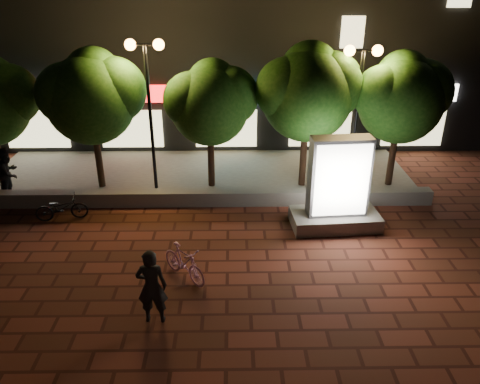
{
  "coord_description": "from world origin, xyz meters",
  "views": [
    {
      "loc": [
        1.28,
        -10.34,
        7.29
      ],
      "look_at": [
        1.47,
        1.5,
        1.64
      ],
      "focal_mm": 35.33,
      "sensor_mm": 36.0,
      "label": 1
    }
  ],
  "objects_px": {
    "tree_mid": "(211,100)",
    "scooter_parked": "(62,208)",
    "scooter_pink": "(184,263)",
    "rider": "(152,287)",
    "street_lamp_right": "(360,81)",
    "ad_kiosk": "(337,192)",
    "tree_right": "(309,90)",
    "tree_left": "(92,94)",
    "tree_far_right": "(402,95)",
    "pedestrian": "(9,173)",
    "street_lamp_left": "(147,78)"
  },
  "relations": [
    {
      "from": "ad_kiosk",
      "to": "scooter_pink",
      "type": "bearing_deg",
      "value": -148.62
    },
    {
      "from": "ad_kiosk",
      "to": "pedestrian",
      "type": "bearing_deg",
      "value": 169.27
    },
    {
      "from": "tree_mid",
      "to": "ad_kiosk",
      "type": "relative_size",
      "value": 1.55
    },
    {
      "from": "tree_mid",
      "to": "tree_right",
      "type": "distance_m",
      "value": 3.32
    },
    {
      "from": "tree_mid",
      "to": "scooter_parked",
      "type": "relative_size",
      "value": 2.81
    },
    {
      "from": "scooter_parked",
      "to": "pedestrian",
      "type": "relative_size",
      "value": 0.89
    },
    {
      "from": "tree_right",
      "to": "street_lamp_right",
      "type": "bearing_deg",
      "value": -9.1
    },
    {
      "from": "tree_mid",
      "to": "street_lamp_left",
      "type": "relative_size",
      "value": 0.87
    },
    {
      "from": "tree_far_right",
      "to": "street_lamp_left",
      "type": "height_order",
      "value": "street_lamp_left"
    },
    {
      "from": "tree_left",
      "to": "rider",
      "type": "bearing_deg",
      "value": -68.19
    },
    {
      "from": "tree_left",
      "to": "pedestrian",
      "type": "distance_m",
      "value": 3.91
    },
    {
      "from": "tree_far_right",
      "to": "ad_kiosk",
      "type": "bearing_deg",
      "value": -131.18
    },
    {
      "from": "scooter_pink",
      "to": "rider",
      "type": "distance_m",
      "value": 1.74
    },
    {
      "from": "scooter_pink",
      "to": "rider",
      "type": "height_order",
      "value": "rider"
    },
    {
      "from": "tree_mid",
      "to": "scooter_pink",
      "type": "xyz_separation_m",
      "value": [
        -0.54,
        -5.69,
        -2.74
      ]
    },
    {
      "from": "scooter_parked",
      "to": "tree_left",
      "type": "bearing_deg",
      "value": -27.74
    },
    {
      "from": "street_lamp_left",
      "to": "ad_kiosk",
      "type": "relative_size",
      "value": 1.79
    },
    {
      "from": "ad_kiosk",
      "to": "pedestrian",
      "type": "height_order",
      "value": "ad_kiosk"
    },
    {
      "from": "tree_right",
      "to": "scooter_pink",
      "type": "height_order",
      "value": "tree_right"
    },
    {
      "from": "pedestrian",
      "to": "tree_far_right",
      "type": "bearing_deg",
      "value": -79.73
    },
    {
      "from": "tree_right",
      "to": "pedestrian",
      "type": "relative_size",
      "value": 2.81
    },
    {
      "from": "street_lamp_left",
      "to": "pedestrian",
      "type": "bearing_deg",
      "value": -171.75
    },
    {
      "from": "tree_left",
      "to": "tree_far_right",
      "type": "xyz_separation_m",
      "value": [
        10.5,
        -0.0,
        -0.08
      ]
    },
    {
      "from": "tree_mid",
      "to": "street_lamp_right",
      "type": "bearing_deg",
      "value": -3.04
    },
    {
      "from": "street_lamp_left",
      "to": "ad_kiosk",
      "type": "distance_m",
      "value": 7.13
    },
    {
      "from": "rider",
      "to": "scooter_parked",
      "type": "bearing_deg",
      "value": -53.17
    },
    {
      "from": "tree_mid",
      "to": "ad_kiosk",
      "type": "height_order",
      "value": "tree_mid"
    },
    {
      "from": "tree_left",
      "to": "tree_far_right",
      "type": "relative_size",
      "value": 1.03
    },
    {
      "from": "tree_right",
      "to": "pedestrian",
      "type": "bearing_deg",
      "value": -174.6
    },
    {
      "from": "street_lamp_left",
      "to": "street_lamp_right",
      "type": "distance_m",
      "value": 7.0
    },
    {
      "from": "tree_right",
      "to": "scooter_parked",
      "type": "bearing_deg",
      "value": -162.91
    },
    {
      "from": "tree_mid",
      "to": "pedestrian",
      "type": "distance_m",
      "value": 7.29
    },
    {
      "from": "tree_left",
      "to": "street_lamp_right",
      "type": "distance_m",
      "value": 8.96
    },
    {
      "from": "tree_right",
      "to": "tree_left",
      "type": "bearing_deg",
      "value": -180.0
    },
    {
      "from": "scooter_pink",
      "to": "tree_right",
      "type": "bearing_deg",
      "value": 12.44
    },
    {
      "from": "pedestrian",
      "to": "tree_left",
      "type": "bearing_deg",
      "value": -65.36
    },
    {
      "from": "ad_kiosk",
      "to": "scooter_pink",
      "type": "distance_m",
      "value": 5.22
    },
    {
      "from": "tree_mid",
      "to": "rider",
      "type": "bearing_deg",
      "value": -98.44
    },
    {
      "from": "tree_right",
      "to": "rider",
      "type": "distance_m",
      "value": 8.9
    },
    {
      "from": "tree_right",
      "to": "street_lamp_left",
      "type": "bearing_deg",
      "value": -177.19
    },
    {
      "from": "rider",
      "to": "pedestrian",
      "type": "height_order",
      "value": "pedestrian"
    },
    {
      "from": "tree_far_right",
      "to": "rider",
      "type": "distance_m",
      "value": 10.79
    },
    {
      "from": "tree_left",
      "to": "scooter_parked",
      "type": "bearing_deg",
      "value": -106.11
    },
    {
      "from": "tree_right",
      "to": "street_lamp_left",
      "type": "height_order",
      "value": "street_lamp_left"
    },
    {
      "from": "tree_left",
      "to": "rider",
      "type": "distance_m",
      "value": 8.24
    },
    {
      "from": "pedestrian",
      "to": "scooter_parked",
      "type": "bearing_deg",
      "value": -118.51
    },
    {
      "from": "rider",
      "to": "pedestrian",
      "type": "relative_size",
      "value": 1.03
    },
    {
      "from": "street_lamp_right",
      "to": "ad_kiosk",
      "type": "distance_m",
      "value": 4.01
    },
    {
      "from": "street_lamp_right",
      "to": "scooter_parked",
      "type": "bearing_deg",
      "value": -167.17
    },
    {
      "from": "scooter_parked",
      "to": "pedestrian",
      "type": "bearing_deg",
      "value": 43.72
    }
  ]
}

